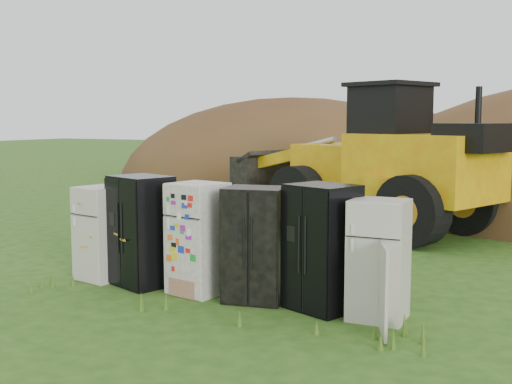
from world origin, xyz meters
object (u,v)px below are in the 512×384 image
Objects in this scene: fridge_black_side at (141,231)px; fridge_open_door at (379,260)px; fridge_leftmost at (101,233)px; wheel_loader at (359,156)px; fridge_black_right at (322,247)px; fridge_dark_mid at (255,244)px; fridge_sticker at (198,238)px.

fridge_open_door is (3.86, -0.02, -0.08)m from fridge_black_side.
wheel_loader is at bearing 83.37° from fridge_leftmost.
fridge_leftmost is 3.85m from fridge_black_right.
fridge_dark_mid is at bearing -157.07° from fridge_black_right.
fridge_dark_mid is at bearing 176.93° from fridge_open_door.
fridge_sticker is (1.06, -0.01, -0.03)m from fridge_black_side.
fridge_leftmost is 0.88× the size of fridge_black_right.
wheel_loader is (2.18, 6.90, 0.97)m from fridge_leftmost.
fridge_open_door is 0.22× the size of wheel_loader.
fridge_leftmost is 0.88× the size of fridge_black_side.
fridge_leftmost is at bearing -169.42° from fridge_sticker.
fridge_black_right is (3.85, 0.06, 0.10)m from fridge_leftmost.
fridge_open_door is at bearing 16.19° from fridge_black_right.
fridge_sticker is (1.87, -0.00, 0.07)m from fridge_leftmost.
fridge_open_door is at bearing -48.52° from wheel_loader.
fridge_dark_mid is (2.02, 0.02, -0.04)m from fridge_black_side.
fridge_open_door is 7.40m from wheel_loader.
fridge_leftmost is 0.21× the size of wheel_loader.
fridge_black_right is 0.83m from fridge_open_door.
fridge_leftmost is 2.83m from fridge_dark_mid.
wheel_loader is at bearing 98.05° from fridge_sticker.
wheel_loader is at bearing 98.53° from fridge_black_side.
fridge_open_door is at bearing -12.31° from fridge_dark_mid.
fridge_dark_mid is 0.23× the size of wheel_loader.
fridge_sticker is at bearing -157.30° from fridge_black_right.
fridge_black_right is at bearing -9.31° from fridge_dark_mid.
fridge_dark_mid is 1.84m from fridge_open_door.
fridge_black_side reaches higher than fridge_sticker.
fridge_sticker is 0.97× the size of fridge_black_right.
wheel_loader is (1.37, 6.89, 0.86)m from fridge_black_side.
fridge_black_right is at bearing -54.62° from wheel_loader.
fridge_black_right is (1.02, 0.03, 0.04)m from fridge_dark_mid.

